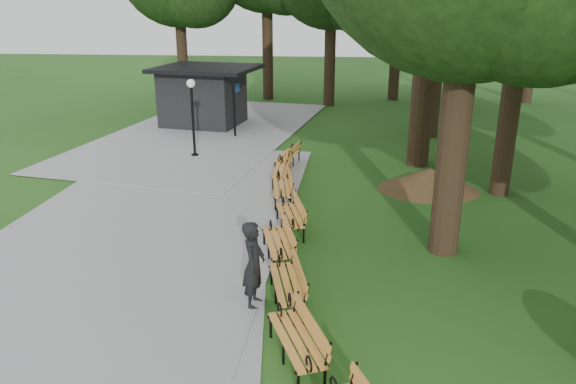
# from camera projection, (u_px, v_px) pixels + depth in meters

# --- Properties ---
(ground) EXTENTS (100.00, 100.00, 0.00)m
(ground) POSITION_uv_depth(u_px,v_px,m) (273.00, 283.00, 12.07)
(ground) COLOR #1E4D16
(ground) RESTS_ON ground
(path) EXTENTS (12.00, 38.00, 0.06)m
(path) POSITION_uv_depth(u_px,v_px,m) (142.00, 223.00, 15.24)
(path) COLOR #98989B
(path) RESTS_ON ground
(person) EXTENTS (0.49, 0.70, 1.82)m
(person) POSITION_uv_depth(u_px,v_px,m) (254.00, 265.00, 10.89)
(person) COLOR black
(person) RESTS_ON ground
(kiosk) EXTENTS (5.18, 4.71, 2.85)m
(kiosk) POSITION_uv_depth(u_px,v_px,m) (203.00, 96.00, 26.71)
(kiosk) COLOR black
(kiosk) RESTS_ON ground
(lamp_post) EXTENTS (0.32, 0.32, 3.01)m
(lamp_post) POSITION_uv_depth(u_px,v_px,m) (192.00, 101.00, 21.02)
(lamp_post) COLOR black
(lamp_post) RESTS_ON ground
(dirt_mound) EXTENTS (2.70, 2.70, 0.73)m
(dirt_mound) POSITION_uv_depth(u_px,v_px,m) (429.00, 179.00, 17.83)
(dirt_mound) COLOR #47301C
(dirt_mound) RESTS_ON ground
(bench_1) EXTENTS (1.31, 2.00, 0.88)m
(bench_1) POSITION_uv_depth(u_px,v_px,m) (296.00, 340.00, 9.31)
(bench_1) COLOR orange
(bench_1) RESTS_ON ground
(bench_2) EXTENTS (1.06, 2.00, 0.88)m
(bench_2) POSITION_uv_depth(u_px,v_px,m) (286.00, 284.00, 11.13)
(bench_2) COLOR orange
(bench_2) RESTS_ON ground
(bench_3) EXTENTS (1.12, 2.00, 0.88)m
(bench_3) POSITION_uv_depth(u_px,v_px,m) (278.00, 243.00, 13.01)
(bench_3) COLOR orange
(bench_3) RESTS_ON ground
(bench_4) EXTENTS (1.10, 2.00, 0.88)m
(bench_4) POSITION_uv_depth(u_px,v_px,m) (290.00, 216.00, 14.63)
(bench_4) COLOR orange
(bench_4) RESTS_ON ground
(bench_5) EXTENTS (0.90, 1.97, 0.88)m
(bench_5) POSITION_uv_depth(u_px,v_px,m) (282.00, 188.00, 16.76)
(bench_5) COLOR orange
(bench_5) RESTS_ON ground
(bench_6) EXTENTS (0.68, 1.91, 0.88)m
(bench_6) POSITION_uv_depth(u_px,v_px,m) (282.00, 170.00, 18.52)
(bench_6) COLOR orange
(bench_6) RESTS_ON ground
(bench_7) EXTENTS (0.98, 1.98, 0.88)m
(bench_7) POSITION_uv_depth(u_px,v_px,m) (287.00, 156.00, 20.19)
(bench_7) COLOR orange
(bench_7) RESTS_ON ground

